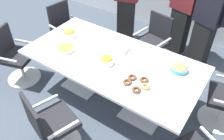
% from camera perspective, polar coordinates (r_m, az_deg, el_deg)
% --- Properties ---
extents(ground_plane, '(10.00, 10.00, 0.01)m').
position_cam_1_polar(ground_plane, '(3.63, -0.00, -6.69)').
color(ground_plane, '#3D4754').
extents(conference_table, '(2.40, 1.20, 0.75)m').
position_cam_1_polar(conference_table, '(3.20, -0.00, 1.02)').
color(conference_table, silver).
rests_on(conference_table, ground).
extents(office_chair_0, '(0.68, 0.68, 0.91)m').
position_cam_1_polar(office_chair_0, '(2.86, -14.69, -13.38)').
color(office_chair_0, silver).
rests_on(office_chair_0, ground).
extents(office_chair_3, '(0.64, 0.64, 0.91)m').
position_cam_1_polar(office_chair_3, '(4.07, 9.98, 6.26)').
color(office_chair_3, silver).
rests_on(office_chair_3, ground).
extents(office_chair_4, '(0.62, 0.62, 0.91)m').
position_cam_1_polar(office_chair_4, '(4.46, -11.24, 9.38)').
color(office_chair_4, silver).
rests_on(office_chair_4, ground).
extents(office_chair_5, '(0.68, 0.68, 0.91)m').
position_cam_1_polar(office_chair_5, '(3.99, -22.61, 2.64)').
color(office_chair_5, silver).
rests_on(office_chair_5, ground).
extents(person_standing_1, '(0.61, 0.32, 1.80)m').
position_cam_1_polar(person_standing_1, '(4.29, 17.32, 15.12)').
color(person_standing_1, black).
rests_on(person_standing_1, ground).
extents(person_standing_2, '(0.60, 0.36, 1.67)m').
position_cam_1_polar(person_standing_2, '(4.11, 22.50, 11.50)').
color(person_standing_2, black).
rests_on(person_standing_2, ground).
extents(snack_bowl_cookies, '(0.22, 0.22, 0.09)m').
position_cam_1_polar(snack_bowl_cookies, '(3.02, 16.21, 0.50)').
color(snack_bowl_cookies, '#4C9EC6').
rests_on(snack_bowl_cookies, conference_table).
extents(snack_bowl_chips_orange, '(0.19, 0.19, 0.11)m').
position_cam_1_polar(snack_bowl_chips_orange, '(3.00, -1.43, 2.44)').
color(snack_bowl_chips_orange, white).
rests_on(snack_bowl_chips_orange, conference_table).
extents(snack_bowl_chips_yellow, '(0.24, 0.24, 0.08)m').
position_cam_1_polar(snack_bowl_chips_yellow, '(3.31, -11.33, 5.27)').
color(snack_bowl_chips_yellow, beige).
rests_on(snack_bowl_chips_yellow, conference_table).
extents(snack_bowl_pretzels, '(0.21, 0.21, 0.11)m').
position_cam_1_polar(snack_bowl_pretzels, '(3.61, -10.46, 8.87)').
color(snack_bowl_pretzels, white).
rests_on(snack_bowl_pretzels, conference_table).
extents(donut_platter, '(0.32, 0.32, 0.04)m').
position_cam_1_polar(donut_platter, '(2.74, 6.14, -3.33)').
color(donut_platter, white).
rests_on(donut_platter, conference_table).
extents(napkin_pile, '(0.16, 0.16, 0.08)m').
position_cam_1_polar(napkin_pile, '(3.25, 2.63, 5.41)').
color(napkin_pile, white).
rests_on(napkin_pile, conference_table).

